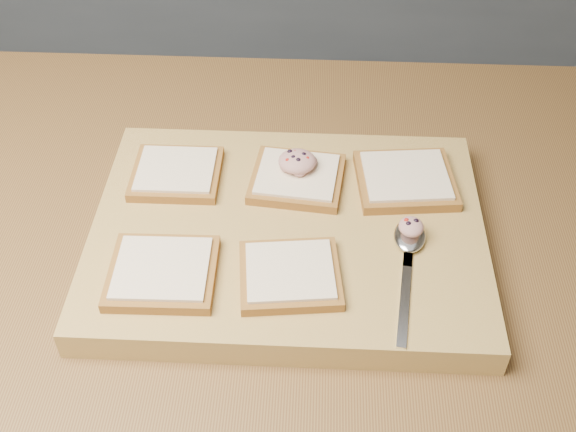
# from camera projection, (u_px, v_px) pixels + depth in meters

# --- Properties ---
(island_counter) EXTENTS (2.00, 0.80, 0.90)m
(island_counter) POSITION_uv_depth(u_px,v_px,m) (218.00, 387.00, 1.32)
(island_counter) COLOR slate
(island_counter) RESTS_ON ground
(back_counter) EXTENTS (3.60, 0.62, 0.94)m
(back_counter) POSITION_uv_depth(u_px,v_px,m) (270.00, 3.00, 2.33)
(back_counter) COLOR slate
(back_counter) RESTS_ON ground
(cutting_board) EXTENTS (0.51, 0.38, 0.04)m
(cutting_board) POSITION_uv_depth(u_px,v_px,m) (288.00, 235.00, 0.95)
(cutting_board) COLOR tan
(cutting_board) RESTS_ON island_counter
(bread_far_left) EXTENTS (0.12, 0.11, 0.02)m
(bread_far_left) POSITION_uv_depth(u_px,v_px,m) (176.00, 173.00, 0.99)
(bread_far_left) COLOR #955B26
(bread_far_left) RESTS_ON cutting_board
(bread_far_center) EXTENTS (0.13, 0.12, 0.02)m
(bread_far_center) POSITION_uv_depth(u_px,v_px,m) (297.00, 178.00, 0.98)
(bread_far_center) COLOR #955B26
(bread_far_center) RESTS_ON cutting_board
(bread_far_right) EXTENTS (0.14, 0.13, 0.02)m
(bread_far_right) POSITION_uv_depth(u_px,v_px,m) (405.00, 179.00, 0.98)
(bread_far_right) COLOR #955B26
(bread_far_right) RESTS_ON cutting_board
(bread_near_left) EXTENTS (0.13, 0.12, 0.02)m
(bread_near_left) POSITION_uv_depth(u_px,v_px,m) (162.00, 272.00, 0.86)
(bread_near_left) COLOR #955B26
(bread_near_left) RESTS_ON cutting_board
(bread_near_center) EXTENTS (0.13, 0.12, 0.02)m
(bread_near_center) POSITION_uv_depth(u_px,v_px,m) (290.00, 274.00, 0.86)
(bread_near_center) COLOR #955B26
(bread_near_center) RESTS_ON cutting_board
(tuna_salad_dollop) EXTENTS (0.05, 0.05, 0.02)m
(tuna_salad_dollop) POSITION_uv_depth(u_px,v_px,m) (297.00, 161.00, 0.98)
(tuna_salad_dollop) COLOR tan
(tuna_salad_dollop) RESTS_ON bread_far_center
(spoon) EXTENTS (0.05, 0.20, 0.01)m
(spoon) POSITION_uv_depth(u_px,v_px,m) (409.00, 244.00, 0.90)
(spoon) COLOR silver
(spoon) RESTS_ON cutting_board
(spoon_salad) EXTENTS (0.03, 0.03, 0.02)m
(spoon_salad) POSITION_uv_depth(u_px,v_px,m) (411.00, 227.00, 0.90)
(spoon_salad) COLOR tan
(spoon_salad) RESTS_ON spoon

